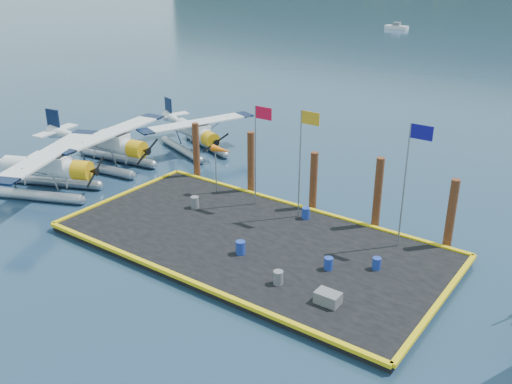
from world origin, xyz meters
TOP-DOWN VIEW (x-y plane):
  - ground at (0.00, 0.00)m, footprint 4000.00×4000.00m
  - dock at (0.00, 0.00)m, footprint 20.00×10.00m
  - dock_bumpers at (0.00, 0.00)m, footprint 20.25×10.25m
  - seaplane_a at (-14.78, -1.89)m, footprint 9.51×10.01m
  - seaplane_b at (-15.24, 3.65)m, footprint 9.35×10.30m
  - seaplane_c at (-12.52, 9.86)m, footprint 8.62×9.14m
  - drum_0 at (-5.08, 1.28)m, footprint 0.49×0.49m
  - drum_1 at (3.53, -2.80)m, footprint 0.46×0.46m
  - drum_2 at (4.75, -0.33)m, footprint 0.43×0.43m
  - drum_3 at (0.46, -1.57)m, footprint 0.48×0.48m
  - drum_4 at (6.59, 1.01)m, footprint 0.42×0.42m
  - drum_5 at (0.97, 3.84)m, footprint 0.46×0.46m
  - crate at (6.12, -2.85)m, footprint 1.07×0.71m
  - flagpole_red at (-2.29, 3.80)m, footprint 1.14×0.08m
  - flagpole_yellow at (0.70, 3.80)m, footprint 1.14×0.08m
  - flagpole_blue at (6.70, 3.80)m, footprint 1.14×0.08m
  - windsock at (-5.03, 3.80)m, footprint 1.40×0.44m
  - piling_0 at (-8.50, 5.40)m, footprint 0.44×0.44m
  - piling_1 at (-4.00, 5.40)m, footprint 0.44×0.44m
  - piling_2 at (0.50, 5.40)m, footprint 0.44×0.44m
  - piling_3 at (4.50, 5.40)m, footprint 0.44×0.44m
  - piling_4 at (8.50, 5.40)m, footprint 0.44×0.44m

SIDE VIEW (x-z plane):
  - ground at x=0.00m, z-range 0.00..0.00m
  - dock at x=0.00m, z-range 0.00..0.40m
  - dock_bumpers at x=0.00m, z-range 0.40..0.58m
  - crate at x=6.12m, z-range 0.40..0.93m
  - drum_4 at x=6.59m, z-range 0.40..0.99m
  - drum_2 at x=4.75m, z-range 0.40..1.01m
  - drum_1 at x=3.53m, z-range 0.40..1.04m
  - drum_5 at x=0.97m, z-range 0.40..1.05m
  - drum_3 at x=0.46m, z-range 0.40..1.08m
  - drum_0 at x=-5.08m, z-range 0.40..1.09m
  - seaplane_c at x=-12.52m, z-range -0.21..3.09m
  - seaplane_b at x=-15.24m, z-range -0.23..3.41m
  - seaplane_a at x=-14.78m, z-range -0.24..3.42m
  - piling_2 at x=0.50m, z-range 0.00..3.80m
  - piling_0 at x=-8.50m, z-range 0.00..4.00m
  - piling_4 at x=8.50m, z-range 0.00..4.00m
  - piling_1 at x=-4.00m, z-range 0.00..4.20m
  - piling_3 at x=4.50m, z-range 0.00..4.30m
  - windsock at x=-5.03m, z-range 1.67..4.79m
  - flagpole_red at x=-2.29m, z-range 1.40..7.40m
  - flagpole_yellow at x=0.70m, z-range 1.41..7.61m
  - flagpole_blue at x=6.70m, z-range 1.44..7.94m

